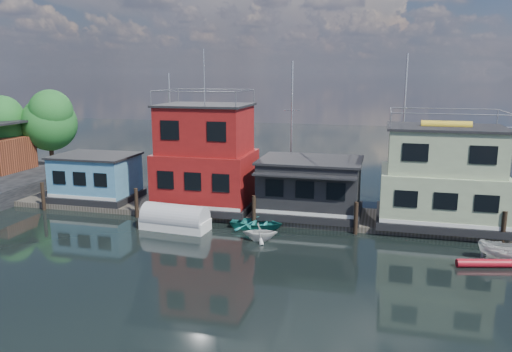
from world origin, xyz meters
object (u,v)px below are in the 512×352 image
(houseboat_blue, at_px, (96,177))
(tarp_runabout, at_px, (175,219))
(houseboat_green, at_px, (442,178))
(houseboat_red, at_px, (206,159))
(red_kayak, at_px, (486,263))
(motorboat, at_px, (508,252))
(dinghy_teal, at_px, (257,223))
(dinghy_white, at_px, (260,232))
(houseboat_dark, at_px, (310,187))

(houseboat_blue, height_order, tarp_runabout, houseboat_blue)
(houseboat_green, bearing_deg, tarp_runabout, -164.57)
(houseboat_red, relative_size, tarp_runabout, 2.46)
(houseboat_blue, height_order, red_kayak, houseboat_blue)
(motorboat, height_order, tarp_runabout, tarp_runabout)
(houseboat_blue, xyz_separation_m, dinghy_teal, (14.32, -3.26, -1.83))
(houseboat_red, xyz_separation_m, houseboat_green, (17.00, 0.00, -0.55))
(houseboat_red, bearing_deg, dinghy_teal, -34.02)
(tarp_runabout, bearing_deg, houseboat_green, 20.23)
(dinghy_white, height_order, red_kayak, dinghy_white)
(houseboat_red, distance_m, tarp_runabout, 5.94)
(houseboat_red, distance_m, houseboat_green, 17.01)
(motorboat, bearing_deg, dinghy_teal, 87.87)
(houseboat_dark, bearing_deg, dinghy_teal, -134.46)
(red_kayak, bearing_deg, houseboat_green, 91.39)
(houseboat_dark, relative_size, motorboat, 2.33)
(houseboat_green, height_order, dinghy_teal, houseboat_green)
(motorboat, xyz_separation_m, tarp_runabout, (-20.71, 0.86, 0.09))
(houseboat_dark, xyz_separation_m, motorboat, (12.17, -5.69, -1.80))
(red_kayak, height_order, tarp_runabout, tarp_runabout)
(houseboat_blue, height_order, houseboat_red, houseboat_red)
(dinghy_teal, bearing_deg, red_kayak, -104.60)
(houseboat_red, height_order, houseboat_green, houseboat_red)
(dinghy_teal, bearing_deg, dinghy_white, -160.96)
(dinghy_teal, bearing_deg, tarp_runabout, 106.41)
(motorboat, height_order, dinghy_teal, motorboat)
(motorboat, bearing_deg, tarp_runabout, 94.57)
(tarp_runabout, bearing_deg, houseboat_dark, 34.24)
(houseboat_green, relative_size, dinghy_white, 3.78)
(houseboat_dark, bearing_deg, motorboat, -25.06)
(houseboat_blue, relative_size, houseboat_dark, 0.86)
(dinghy_white, distance_m, motorboat, 14.52)
(houseboat_blue, bearing_deg, houseboat_dark, -0.06)
(houseboat_red, distance_m, dinghy_teal, 6.91)
(houseboat_green, height_order, motorboat, houseboat_green)
(houseboat_blue, bearing_deg, houseboat_red, 0.00)
(houseboat_blue, relative_size, houseboat_red, 0.54)
(houseboat_dark, relative_size, dinghy_teal, 2.04)
(red_kayak, relative_size, tarp_runabout, 0.66)
(houseboat_dark, bearing_deg, red_kayak, -32.38)
(tarp_runabout, bearing_deg, houseboat_blue, 156.39)
(houseboat_dark, xyz_separation_m, dinghy_white, (-2.35, -5.61, -1.83))
(dinghy_white, bearing_deg, houseboat_blue, 58.14)
(houseboat_red, xyz_separation_m, red_kayak, (18.83, -6.89, -3.87))
(motorboat, distance_m, tarp_runabout, 20.73)
(dinghy_white, distance_m, dinghy_teal, 2.53)
(houseboat_blue, bearing_deg, dinghy_white, -20.40)
(houseboat_blue, xyz_separation_m, houseboat_red, (9.50, 0.00, 1.90))
(houseboat_green, height_order, red_kayak, houseboat_green)
(motorboat, bearing_deg, houseboat_green, 35.97)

